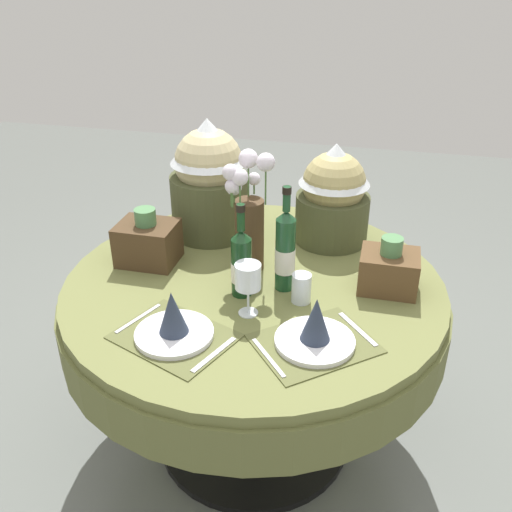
{
  "coord_description": "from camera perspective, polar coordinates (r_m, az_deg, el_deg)",
  "views": [
    {
      "loc": [
        0.41,
        -1.67,
        1.8
      ],
      "look_at": [
        0.0,
        0.03,
        0.84
      ],
      "focal_mm": 39.84,
      "sensor_mm": 36.0,
      "label": 1
    }
  ],
  "objects": [
    {
      "name": "tumbler_near_left",
      "position": [
        1.88,
        4.58,
        -3.23
      ],
      "size": [
        0.07,
        0.07,
        0.1
      ],
      "primitive_type": "cylinder",
      "color": "silver",
      "rests_on": "dining_table"
    },
    {
      "name": "place_setting_right",
      "position": [
        1.69,
        5.97,
        -7.53
      ],
      "size": [
        0.43,
        0.42,
        0.16
      ],
      "color": "brown",
      "rests_on": "dining_table"
    },
    {
      "name": "gift_tub_back_left",
      "position": [
        2.26,
        -4.73,
        8.13
      ],
      "size": [
        0.31,
        0.31,
        0.48
      ],
      "color": "#474C2D",
      "rests_on": "dining_table"
    },
    {
      "name": "gift_tub_back_right",
      "position": [
        2.23,
        7.79,
        6.47
      ],
      "size": [
        0.29,
        0.29,
        0.4
      ],
      "color": "#474C2D",
      "rests_on": "dining_table"
    },
    {
      "name": "ground",
      "position": [
        2.49,
        -0.19,
        -17.5
      ],
      "size": [
        8.0,
        8.0,
        0.0
      ],
      "primitive_type": "plane",
      "color": "slate"
    },
    {
      "name": "woven_basket_side_right",
      "position": [
        1.98,
        13.19,
        -1.33
      ],
      "size": [
        0.2,
        0.16,
        0.19
      ],
      "color": "brown",
      "rests_on": "dining_table"
    },
    {
      "name": "dining_table",
      "position": [
        2.09,
        -0.22,
        -5.68
      ],
      "size": [
        1.37,
        1.37,
        0.76
      ],
      "color": "olive",
      "rests_on": "ground"
    },
    {
      "name": "wine_glass_right",
      "position": [
        1.77,
        -0.81,
        -2.18
      ],
      "size": [
        0.08,
        0.08,
        0.18
      ],
      "color": "silver",
      "rests_on": "dining_table"
    },
    {
      "name": "woven_basket_side_left",
      "position": [
        2.13,
        -10.82,
        1.44
      ],
      "size": [
        0.21,
        0.17,
        0.21
      ],
      "color": "#47331E",
      "rests_on": "dining_table"
    },
    {
      "name": "wine_bottle_left",
      "position": [
        1.88,
        -1.48,
        -0.65
      ],
      "size": [
        0.07,
        0.07,
        0.33
      ],
      "color": "#143819",
      "rests_on": "dining_table"
    },
    {
      "name": "place_setting_left",
      "position": [
        1.73,
        -8.28,
        -6.8
      ],
      "size": [
        0.41,
        0.37,
        0.16
      ],
      "color": "brown",
      "rests_on": "dining_table"
    },
    {
      "name": "wine_bottle_centre",
      "position": [
        1.9,
        2.95,
        0.55
      ],
      "size": [
        0.07,
        0.07,
        0.37
      ],
      "color": "#194223",
      "rests_on": "dining_table"
    },
    {
      "name": "flower_vase",
      "position": [
        1.99,
        -0.8,
        4.05
      ],
      "size": [
        0.17,
        0.18,
        0.45
      ],
      "color": "#47331E",
      "rests_on": "dining_table"
    }
  ]
}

